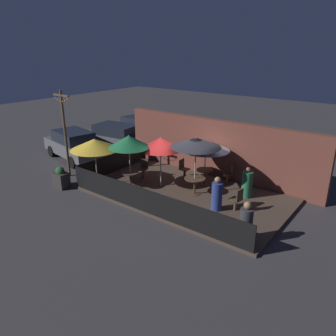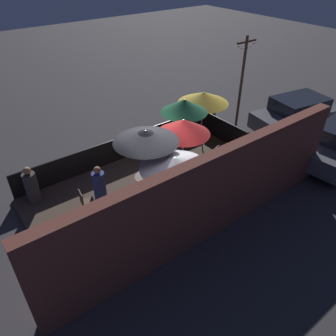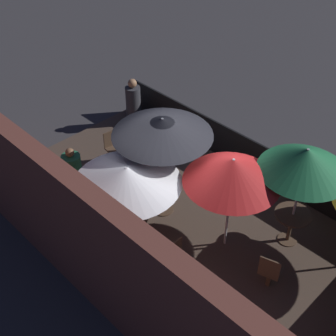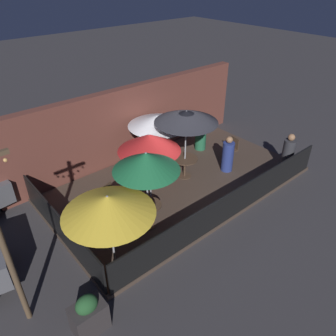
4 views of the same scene
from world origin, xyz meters
name	(u,v)px [view 2 (image 2 of 4)]	position (x,y,z in m)	size (l,w,h in m)	color
ground_plane	(156,190)	(0.00, 0.00, 0.00)	(60.00, 60.00, 0.00)	#383538
patio_deck	(156,189)	(0.00, 0.00, 0.06)	(8.64, 4.84, 0.12)	#47382D
building_wall	(210,197)	(0.00, 2.65, 1.43)	(10.24, 0.36, 2.85)	brown
fence_front	(121,148)	(0.00, -2.37, 0.59)	(8.44, 0.05, 0.95)	black
fence_side_left	(240,140)	(-4.28, 0.00, 0.59)	(0.05, 4.64, 0.95)	black
patio_umbrella_0	(175,163)	(0.19, 1.30, 1.93)	(2.13, 2.13, 2.00)	#B2B2B7
patio_umbrella_1	(146,136)	(0.42, 0.14, 2.39)	(2.08, 2.08, 2.47)	#B2B2B7
patio_umbrella_2	(184,106)	(-2.14, -1.10, 2.28)	(1.77, 1.77, 2.42)	#B2B2B7
patio_umbrella_3	(203,98)	(-3.65, -1.70, 2.03)	(2.13, 2.13, 2.15)	#B2B2B7
patio_umbrella_4	(183,127)	(-1.25, -0.07, 2.11)	(1.88, 1.88, 2.26)	#B2B2B7
dining_table_0	(174,196)	(0.19, 1.30, 0.68)	(0.76, 0.76, 0.71)	#4C3828
dining_table_1	(148,180)	(0.42, 0.14, 0.70)	(0.88, 0.88, 0.73)	#4C3828
dining_table_2	(183,142)	(-2.14, -1.10, 0.72)	(0.76, 0.76, 0.77)	#4C3828
patio_chair_0	(213,155)	(-2.55, 0.22, 0.61)	(0.50, 0.50, 0.90)	#4C3828
patio_chair_1	(201,183)	(-0.96, 1.29, 0.64)	(0.40, 0.40, 0.94)	#4C3828
patio_chair_2	(86,202)	(2.54, -0.19, 0.62)	(0.46, 0.46, 0.92)	#4C3828
patio_chair_3	(168,222)	(1.02, 2.05, 0.61)	(0.57, 0.57, 0.91)	#4C3828
patron_0	(115,222)	(2.29, 1.22, 0.70)	(0.61, 0.61, 1.31)	#236642
patron_1	(31,187)	(3.66, -1.85, 0.73)	(0.57, 0.57, 1.36)	#333338
patron_2	(99,186)	(1.87, -0.55, 0.72)	(0.58, 0.58, 1.35)	navy
planter_box	(206,116)	(-4.92, -2.73, 0.45)	(0.71, 0.50, 0.99)	#332D2D
light_post	(242,80)	(-5.82, -1.62, 2.33)	(1.10, 0.12, 4.20)	brown
parked_car_0	(297,114)	(-7.78, 0.22, 0.85)	(4.47, 2.43, 1.62)	#5B5B60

